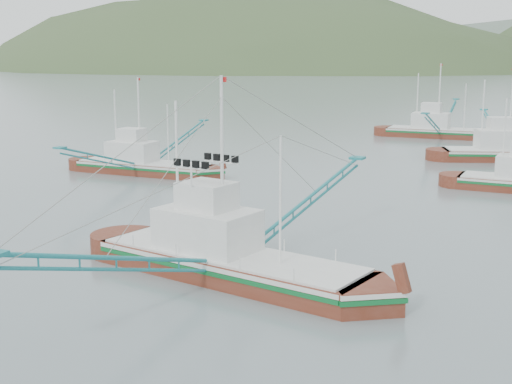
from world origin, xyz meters
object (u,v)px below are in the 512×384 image
at_px(bg_boat_extra, 440,127).
at_px(main_boat, 228,242).
at_px(bg_boat_far, 512,141).
at_px(bg_boat_left, 142,160).

bearing_deg(bg_boat_extra, main_boat, -90.60).
height_order(main_boat, bg_boat_far, main_boat).
height_order(main_boat, bg_boat_extra, main_boat).
distance_m(bg_boat_left, bg_boat_extra, 44.00).
bearing_deg(main_boat, bg_boat_extra, 101.81).
xyz_separation_m(main_boat, bg_boat_left, (-21.50, 23.61, -0.55)).
bearing_deg(bg_boat_left, main_boat, -49.65).
height_order(main_boat, bg_boat_left, main_boat).
distance_m(bg_boat_far, bg_boat_extra, 19.67).
distance_m(bg_boat_far, bg_boat_left, 37.81).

